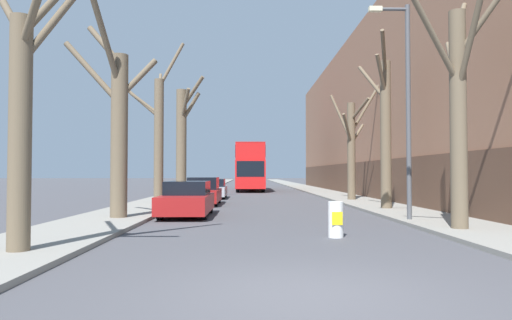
{
  "coord_description": "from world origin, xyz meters",
  "views": [
    {
      "loc": [
        -0.81,
        -6.24,
        1.65
      ],
      "look_at": [
        -0.06,
        31.71,
        2.76
      ],
      "focal_mm": 32.0,
      "sensor_mm": 36.0,
      "label": 1
    }
  ],
  "objects_px": {
    "street_tree_left_3": "(182,139)",
    "traffic_bollard": "(336,219)",
    "street_tree_right_0": "(459,100)",
    "double_decker_bus": "(250,165)",
    "street_tree_right_1": "(385,129)",
    "parked_car_1": "(203,192)",
    "street_tree_left_2": "(158,133)",
    "street_tree_left_0": "(26,101)",
    "street_tree_right_2": "(352,145)",
    "street_tree_left_1": "(117,123)",
    "lamp_post": "(405,100)",
    "parked_car_2": "(212,189)",
    "parked_car_0": "(187,199)"
  },
  "relations": [
    {
      "from": "street_tree_left_2",
      "to": "parked_car_0",
      "type": "relative_size",
      "value": 1.94
    },
    {
      "from": "street_tree_left_3",
      "to": "parked_car_0",
      "type": "relative_size",
      "value": 1.85
    },
    {
      "from": "street_tree_left_3",
      "to": "street_tree_left_0",
      "type": "bearing_deg",
      "value": -90.12
    },
    {
      "from": "street_tree_right_2",
      "to": "lamp_post",
      "type": "height_order",
      "value": "lamp_post"
    },
    {
      "from": "lamp_post",
      "to": "double_decker_bus",
      "type": "bearing_deg",
      "value": 100.16
    },
    {
      "from": "parked_car_2",
      "to": "lamp_post",
      "type": "bearing_deg",
      "value": -63.11
    },
    {
      "from": "street_tree_right_0",
      "to": "street_tree_right_1",
      "type": "xyz_separation_m",
      "value": [
        0.16,
        7.4,
        -0.08
      ]
    },
    {
      "from": "street_tree_left_0",
      "to": "parked_car_1",
      "type": "distance_m",
      "value": 15.39
    },
    {
      "from": "street_tree_left_2",
      "to": "lamp_post",
      "type": "xyz_separation_m",
      "value": [
        9.91,
        -8.33,
        0.42
      ]
    },
    {
      "from": "street_tree_right_1",
      "to": "double_decker_bus",
      "type": "distance_m",
      "value": 24.07
    },
    {
      "from": "street_tree_right_1",
      "to": "parked_car_0",
      "type": "height_order",
      "value": "street_tree_right_1"
    },
    {
      "from": "street_tree_left_1",
      "to": "parked_car_0",
      "type": "relative_size",
      "value": 1.73
    },
    {
      "from": "street_tree_right_2",
      "to": "parked_car_2",
      "type": "bearing_deg",
      "value": 157.71
    },
    {
      "from": "parked_car_1",
      "to": "street_tree_right_0",
      "type": "bearing_deg",
      "value": -54.53
    },
    {
      "from": "lamp_post",
      "to": "traffic_bollard",
      "type": "xyz_separation_m",
      "value": [
        -3.04,
        -3.43,
        -3.68
      ]
    },
    {
      "from": "street_tree_right_0",
      "to": "double_decker_bus",
      "type": "height_order",
      "value": "street_tree_right_0"
    },
    {
      "from": "street_tree_right_2",
      "to": "double_decker_bus",
      "type": "height_order",
      "value": "street_tree_right_2"
    },
    {
      "from": "street_tree_left_0",
      "to": "parked_car_1",
      "type": "height_order",
      "value": "street_tree_left_0"
    },
    {
      "from": "street_tree_left_0",
      "to": "parked_car_2",
      "type": "relative_size",
      "value": 1.83
    },
    {
      "from": "street_tree_left_0",
      "to": "street_tree_left_2",
      "type": "height_order",
      "value": "street_tree_left_2"
    },
    {
      "from": "street_tree_right_1",
      "to": "traffic_bollard",
      "type": "distance_m",
      "value": 9.65
    },
    {
      "from": "parked_car_1",
      "to": "lamp_post",
      "type": "distance_m",
      "value": 12.35
    },
    {
      "from": "street_tree_right_2",
      "to": "street_tree_left_3",
      "type": "bearing_deg",
      "value": 158.71
    },
    {
      "from": "lamp_post",
      "to": "street_tree_right_0",
      "type": "bearing_deg",
      "value": -76.2
    },
    {
      "from": "parked_car_1",
      "to": "parked_car_2",
      "type": "relative_size",
      "value": 1.12
    },
    {
      "from": "street_tree_left_3",
      "to": "street_tree_right_1",
      "type": "relative_size",
      "value": 1.07
    },
    {
      "from": "lamp_post",
      "to": "parked_car_1",
      "type": "bearing_deg",
      "value": 130.17
    },
    {
      "from": "street_tree_left_1",
      "to": "parked_car_2",
      "type": "height_order",
      "value": "street_tree_left_1"
    },
    {
      "from": "street_tree_left_2",
      "to": "street_tree_right_2",
      "type": "distance_m",
      "value": 11.27
    },
    {
      "from": "street_tree_right_0",
      "to": "double_decker_bus",
      "type": "relative_size",
      "value": 0.71
    },
    {
      "from": "lamp_post",
      "to": "street_tree_right_1",
      "type": "bearing_deg",
      "value": 80.8
    },
    {
      "from": "parked_car_1",
      "to": "street_tree_left_2",
      "type": "bearing_deg",
      "value": -162.14
    },
    {
      "from": "street_tree_left_0",
      "to": "street_tree_right_0",
      "type": "distance_m",
      "value": 10.97
    },
    {
      "from": "street_tree_left_1",
      "to": "street_tree_right_0",
      "type": "bearing_deg",
      "value": -17.92
    },
    {
      "from": "street_tree_left_3",
      "to": "double_decker_bus",
      "type": "xyz_separation_m",
      "value": [
        4.69,
        12.44,
        -1.55
      ]
    },
    {
      "from": "street_tree_left_3",
      "to": "traffic_bollard",
      "type": "distance_m",
      "value": 20.59
    },
    {
      "from": "parked_car_0",
      "to": "parked_car_1",
      "type": "height_order",
      "value": "parked_car_1"
    },
    {
      "from": "street_tree_right_1",
      "to": "street_tree_right_2",
      "type": "height_order",
      "value": "street_tree_right_1"
    },
    {
      "from": "street_tree_left_2",
      "to": "street_tree_right_1",
      "type": "xyz_separation_m",
      "value": [
        10.69,
        -3.49,
        -0.08
      ]
    },
    {
      "from": "street_tree_left_1",
      "to": "double_decker_bus",
      "type": "height_order",
      "value": "street_tree_left_1"
    },
    {
      "from": "street_tree_right_2",
      "to": "parked_car_1",
      "type": "relative_size",
      "value": 1.58
    },
    {
      "from": "street_tree_left_3",
      "to": "parked_car_1",
      "type": "height_order",
      "value": "street_tree_left_3"
    },
    {
      "from": "street_tree_right_1",
      "to": "parked_car_0",
      "type": "bearing_deg",
      "value": -164.62
    },
    {
      "from": "street_tree_left_2",
      "to": "street_tree_right_0",
      "type": "xyz_separation_m",
      "value": [
        10.54,
        -10.89,
        -0.0
      ]
    },
    {
      "from": "street_tree_right_1",
      "to": "parked_car_0",
      "type": "relative_size",
      "value": 1.73
    },
    {
      "from": "double_decker_bus",
      "to": "parked_car_1",
      "type": "distance_m",
      "value": 19.36
    },
    {
      "from": "parked_car_1",
      "to": "parked_car_0",
      "type": "bearing_deg",
      "value": -90.0
    },
    {
      "from": "parked_car_0",
      "to": "parked_car_2",
      "type": "xyz_separation_m",
      "value": [
        0.0,
        12.56,
        -0.03
      ]
    },
    {
      "from": "lamp_post",
      "to": "street_tree_left_0",
      "type": "bearing_deg",
      "value": -148.55
    },
    {
      "from": "street_tree_right_0",
      "to": "street_tree_left_1",
      "type": "bearing_deg",
      "value": 162.08
    }
  ]
}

